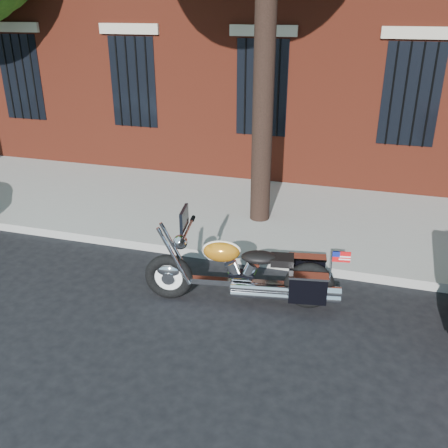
% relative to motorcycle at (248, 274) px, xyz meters
% --- Properties ---
extents(ground, '(120.00, 120.00, 0.00)m').
position_rel_motorcycle_xyz_m(ground, '(-0.94, -0.22, -0.47)').
color(ground, black).
rests_on(ground, ground).
extents(curb, '(40.00, 0.16, 0.15)m').
position_rel_motorcycle_xyz_m(curb, '(-0.94, 1.16, -0.39)').
color(curb, gray).
rests_on(curb, ground).
extents(sidewalk, '(40.00, 3.60, 0.15)m').
position_rel_motorcycle_xyz_m(sidewalk, '(-0.94, 3.04, -0.39)').
color(sidewalk, gray).
rests_on(sidewalk, ground).
extents(motorcycle, '(2.77, 1.04, 1.38)m').
position_rel_motorcycle_xyz_m(motorcycle, '(0.00, 0.00, 0.00)').
color(motorcycle, black).
rests_on(motorcycle, ground).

